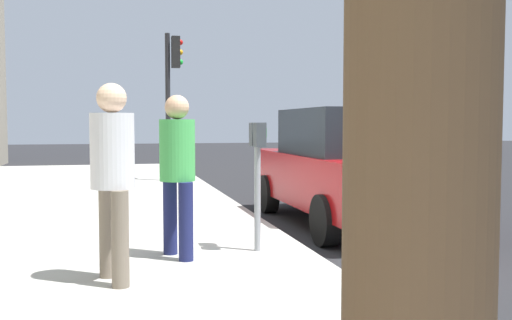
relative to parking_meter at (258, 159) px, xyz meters
The scene contains 7 objects.
ground_plane 1.39m from the parking_meter, 51.48° to the right, with size 80.00×80.00×0.00m, color #232326.
sidewalk_slab 2.69m from the parking_meter, 78.94° to the left, with size 28.00×6.00×0.15m, color #A8A59E.
parking_meter is the anchor object (origin of this frame).
pedestrian_at_meter 0.89m from the parking_meter, 97.44° to the left, with size 0.50×0.37×1.69m.
pedestrian_bystander 1.80m from the parking_meter, 121.51° to the left, with size 0.52×0.38×1.75m.
parked_sedan_near 2.86m from the parking_meter, 42.97° to the right, with size 4.41×1.98×1.77m.
traffic_signal 8.40m from the parking_meter, ahead, with size 0.24×0.44×3.60m.
Camera 1 is at (-6.66, 2.11, 1.55)m, focal length 41.02 mm.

